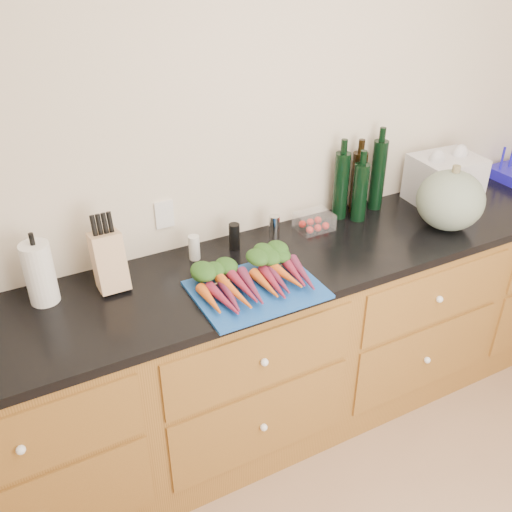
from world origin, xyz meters
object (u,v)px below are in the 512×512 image
cutting_board (257,290)px  knife_block (109,261)px  paper_towel (40,273)px  carrots (252,277)px  tomato_box (314,221)px  squash (450,200)px

cutting_board → knife_block: knife_block is taller
paper_towel → knife_block: paper_towel is taller
paper_towel → knife_block: 0.26m
cutting_board → knife_block: (-0.49, 0.30, 0.11)m
carrots → paper_towel: size_ratio=1.78×
tomato_box → paper_towel: bearing=-179.5°
squash → knife_block: bearing=170.8°
tomato_box → carrots: bearing=-149.0°
carrots → paper_towel: bearing=159.5°
carrots → paper_towel: (-0.74, 0.28, 0.08)m
squash → knife_block: size_ratio=1.34×
cutting_board → tomato_box: bearing=34.5°
carrots → knife_block: 0.56m
carrots → squash: 1.04m
paper_towel → knife_block: bearing=-4.5°
carrots → paper_towel: paper_towel is taller
cutting_board → tomato_box: 0.58m
knife_block → squash: bearing=-9.2°
squash → tomato_box: 0.63m
paper_towel → carrots: bearing=-20.5°
squash → carrots: bearing=-179.4°
paper_towel → knife_block: size_ratio=1.08×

